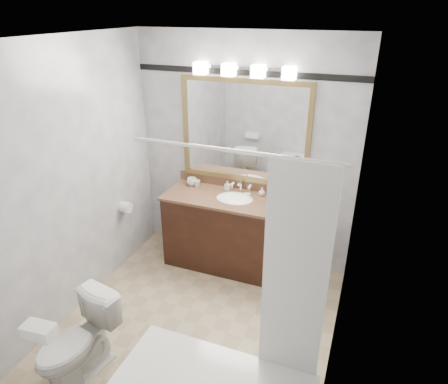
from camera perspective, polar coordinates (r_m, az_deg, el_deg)
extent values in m
cube|color=tan|center=(3.93, -3.88, -18.41)|extent=(2.40, 2.60, 0.01)
cube|color=white|center=(2.86, -5.42, 21.12)|extent=(2.40, 2.60, 0.01)
cube|color=silver|center=(4.32, 2.90, 5.46)|extent=(2.40, 0.01, 2.50)
cube|color=silver|center=(2.29, -19.09, -15.71)|extent=(2.40, 0.01, 2.50)
cube|color=silver|center=(3.84, -21.02, 1.17)|extent=(0.01, 2.60, 2.50)
cube|color=silver|center=(2.94, 17.31, -5.64)|extent=(0.01, 2.60, 2.50)
cube|color=black|center=(4.43, 1.47, -6.02)|extent=(1.50, 0.55, 0.82)
cube|color=#956646|center=(4.23, 1.53, -1.08)|extent=(1.53, 0.58, 0.03)
cube|color=#956646|center=(4.43, 2.72, 1.11)|extent=(1.53, 0.03, 0.10)
ellipsoid|color=white|center=(4.23, 1.53, -1.26)|extent=(0.44, 0.34, 0.14)
cube|color=olive|center=(4.10, 3.03, 15.60)|extent=(1.40, 0.04, 0.05)
cube|color=olive|center=(4.40, 2.72, 1.98)|extent=(1.40, 0.04, 0.05)
cube|color=olive|center=(4.47, -5.49, 9.41)|extent=(0.05, 0.04, 1.00)
cube|color=olive|center=(4.07, 11.99, 7.41)|extent=(0.05, 0.04, 1.00)
cube|color=white|center=(4.22, 2.89, 8.57)|extent=(1.30, 0.01, 1.00)
cube|color=silver|center=(4.07, 3.02, 17.32)|extent=(0.90, 0.05, 0.03)
cube|color=white|center=(4.19, -3.34, 17.25)|extent=(0.12, 0.12, 0.12)
cube|color=white|center=(4.08, 0.69, 17.08)|extent=(0.12, 0.12, 0.12)
cube|color=white|center=(3.98, 4.92, 16.80)|extent=(0.12, 0.12, 0.12)
cube|color=white|center=(3.91, 9.31, 16.42)|extent=(0.12, 0.12, 0.12)
cube|color=black|center=(4.10, 3.12, 16.67)|extent=(2.40, 0.01, 0.06)
cylinder|color=silver|center=(2.28, 1.21, 5.90)|extent=(1.30, 0.02, 0.02)
cube|color=white|center=(2.54, 10.10, -12.16)|extent=(0.40, 0.04, 1.55)
cylinder|color=white|center=(4.49, -13.88, -2.13)|extent=(0.11, 0.12, 0.12)
imported|color=white|center=(3.48, -20.31, -19.55)|extent=(0.50, 0.73, 0.68)
cube|color=white|center=(3.09, -24.92, -17.53)|extent=(0.23, 0.14, 0.09)
cylinder|color=black|center=(4.02, 8.48, -2.39)|extent=(0.19, 0.19, 0.02)
cylinder|color=black|center=(4.02, 8.50, -0.29)|extent=(0.15, 0.15, 0.27)
sphere|color=black|center=(3.97, 8.62, 1.46)|extent=(0.16, 0.16, 0.16)
cube|color=black|center=(3.91, 8.72, 0.35)|extent=(0.13, 0.13, 0.05)
cylinder|color=silver|center=(3.99, 8.55, -2.13)|extent=(0.06, 0.06, 0.06)
imported|color=white|center=(4.52, -4.61, 1.48)|extent=(0.13, 0.13, 0.09)
imported|color=white|center=(4.50, -3.87, 1.25)|extent=(0.08, 0.08, 0.07)
imported|color=white|center=(4.39, 0.49, 0.95)|extent=(0.06, 0.06, 0.11)
imported|color=white|center=(4.28, 5.46, 0.05)|extent=(0.09, 0.09, 0.09)
cube|color=beige|center=(4.29, 3.34, -0.32)|extent=(0.08, 0.06, 0.02)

